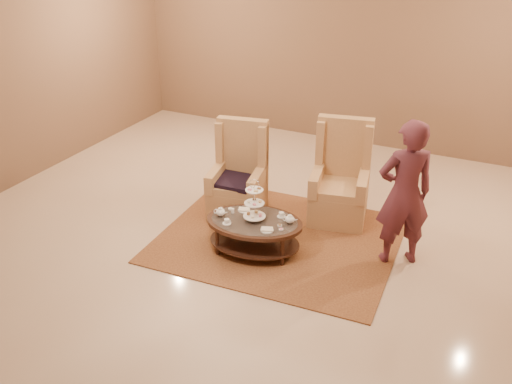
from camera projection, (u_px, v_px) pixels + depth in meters
The scene contains 8 objects.
ground at pixel (254, 251), 6.87m from camera, with size 8.00×8.00×0.00m, color beige.
ceiling at pixel (254, 251), 6.87m from camera, with size 8.00×8.00×0.02m, color silver.
wall_back at pixel (359, 41), 9.31m from camera, with size 8.00×0.04×3.50m, color brown.
rug at pixel (279, 239), 7.12m from camera, with size 2.96×2.51×0.02m.
tea_table at pixel (254, 226), 6.72m from camera, with size 1.25×0.96×0.96m.
armchair_left at pixel (239, 183), 7.59m from camera, with size 0.80×0.82×1.26m.
armchair_right at pixel (340, 186), 7.45m from camera, with size 0.84×0.86×1.33m.
person at pixel (404, 194), 6.32m from camera, with size 0.76×0.69×1.74m.
Camera 1 is at (2.54, -5.24, 3.72)m, focal length 40.00 mm.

